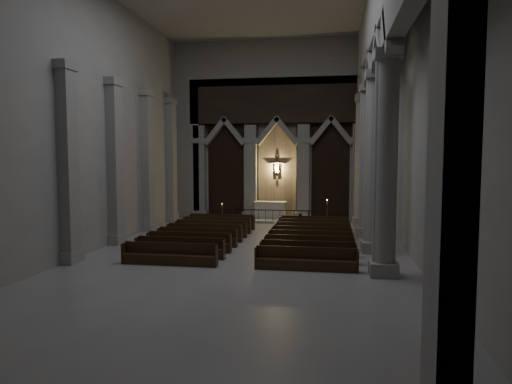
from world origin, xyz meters
The scene contains 11 objects.
room centered at (0.00, 0.00, 7.60)m, with size 24.00×24.10×12.00m.
sanctuary_wall centered at (0.00, 11.54, 6.62)m, with size 14.00×0.77×12.00m.
right_arcade centered at (5.50, 1.33, 7.83)m, with size 1.00×24.00×12.00m.
left_pilasters centered at (-6.75, 3.50, 3.91)m, with size 0.60×13.00×8.03m.
sanctuary_step centered at (0.00, 10.60, 0.07)m, with size 8.50×2.60×0.15m, color gray.
altar centered at (-0.38, 11.03, 0.70)m, with size 2.17×0.87×1.10m.
altar_rail centered at (0.00, 9.31, 0.61)m, with size 4.67×0.09×0.92m.
candle_stand_left centered at (-3.38, 9.68, 0.33)m, with size 0.21×0.21×1.22m.
candle_stand_right centered at (3.42, 9.03, 0.44)m, with size 0.28×0.28×1.63m.
pews centered at (0.00, 2.30, 0.28)m, with size 9.29×9.40×0.87m.
worshipper centered at (1.93, 6.25, 0.54)m, with size 0.40×0.26×1.09m, color black.
Camera 1 is at (3.53, -19.25, 4.34)m, focal length 32.00 mm.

